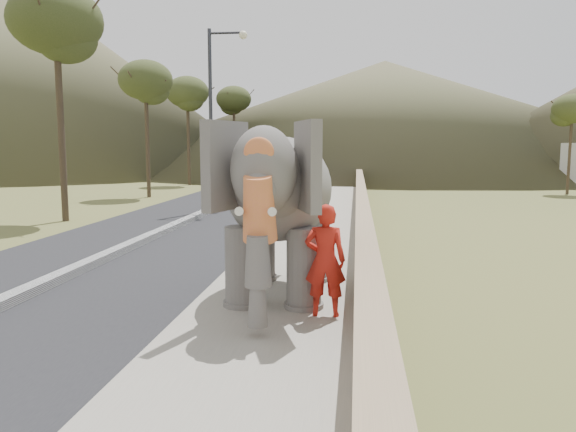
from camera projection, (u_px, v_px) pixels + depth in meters
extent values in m
plane|color=olive|center=(249.00, 364.00, 7.76)|extent=(160.00, 160.00, 0.00)
cube|color=black|center=(156.00, 237.00, 18.21)|extent=(7.00, 120.00, 0.03)
cube|color=black|center=(156.00, 234.00, 18.20)|extent=(0.35, 120.00, 0.22)
cube|color=#9E9687|center=(309.00, 239.00, 17.60)|extent=(3.00, 120.00, 0.15)
cube|color=tan|center=(362.00, 225.00, 17.34)|extent=(0.30, 120.00, 1.10)
cylinder|color=#313137|center=(211.00, 122.00, 24.85)|extent=(0.16, 0.16, 8.00)
cylinder|color=#313137|center=(227.00, 33.00, 24.27)|extent=(1.60, 0.10, 0.10)
sphere|color=#FFF2CC|center=(243.00, 35.00, 24.20)|extent=(0.36, 0.36, 0.36)
cylinder|color=#2D2D33|center=(223.00, 190.00, 25.11)|extent=(0.08, 0.08, 2.00)
cube|color=orange|center=(222.00, 165.00, 24.97)|extent=(0.60, 0.05, 0.60)
cone|color=brown|center=(16.00, 75.00, 65.07)|extent=(60.00, 60.00, 22.00)
cone|color=brown|center=(384.00, 114.00, 75.19)|extent=(80.00, 80.00, 14.00)
imported|color=#B41E13|center=(325.00, 260.00, 9.35)|extent=(0.69, 0.45, 1.89)
imported|color=maroon|center=(288.00, 188.00, 32.26)|extent=(0.90, 1.93, 0.98)
imported|color=black|center=(276.00, 177.00, 32.25)|extent=(0.97, 0.80, 1.81)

